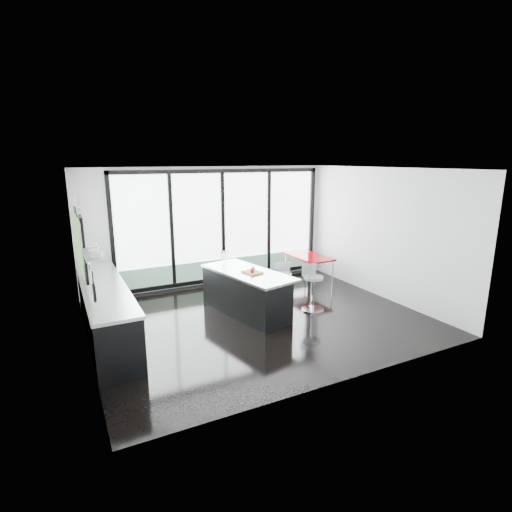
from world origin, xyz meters
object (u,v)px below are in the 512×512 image
island (245,292)px  bar_stool_near (313,293)px  bar_stool_far (283,289)px  red_table (309,269)px

island → bar_stool_near: island is taller
bar_stool_near → island: bearing=155.4°
bar_stool_far → red_table: (1.38, 1.07, -0.00)m
red_table → bar_stool_near: bearing=-121.6°
island → red_table: size_ratio=1.78×
red_table → island: bearing=-153.0°
island → bar_stool_near: 1.36m
island → red_table: bearing=27.0°
island → bar_stool_far: size_ratio=3.29×
island → bar_stool_near: size_ratio=3.08×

